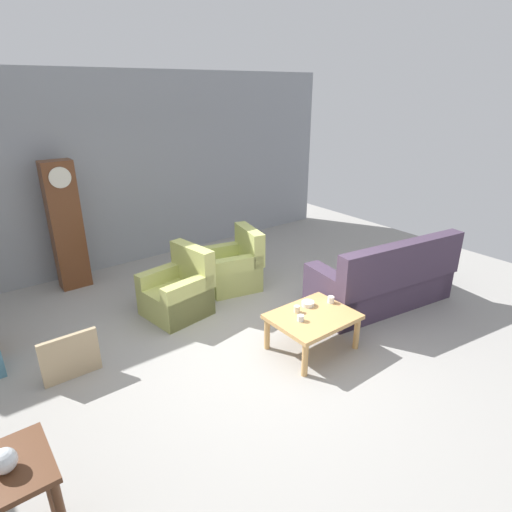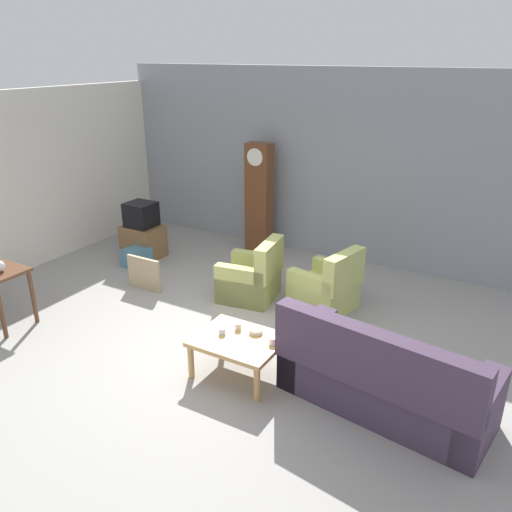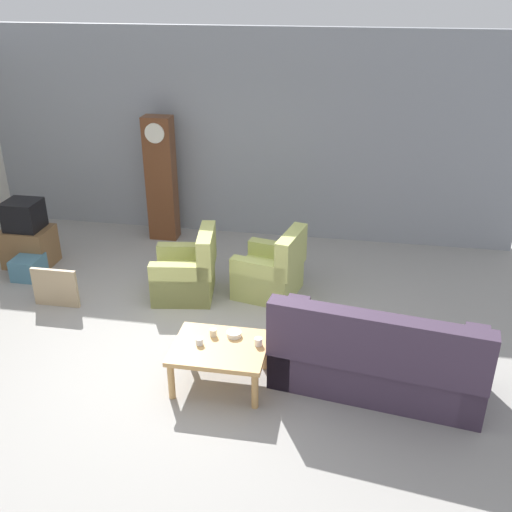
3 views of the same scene
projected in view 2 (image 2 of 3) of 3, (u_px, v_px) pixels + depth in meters
The scene contains 16 objects.
ground_plane at pixel (221, 345), 6.41m from camera, with size 10.40×10.40×0.00m, color #999691.
garage_door_wall at pixel (336, 166), 8.72m from camera, with size 8.40×0.16×3.20m, color gray.
pegboard_wall_left at pixel (12, 185), 8.15m from camera, with size 0.12×6.40×2.88m, color silver.
couch_floral at pixel (382, 380), 5.14m from camera, with size 2.21×1.18×1.04m.
armchair_olive_near at pixel (252, 279), 7.54m from camera, with size 0.89×0.87×0.92m.
armchair_olive_far at pixel (327, 289), 7.22m from camera, with size 0.94×0.91×0.92m.
coffee_table_wood at pixel (238, 343), 5.72m from camera, with size 0.96×0.76×0.46m.
grandfather_clock at pixel (259, 198), 9.13m from camera, with size 0.44×0.30×1.96m.
tv_stand_cabinet at pixel (143, 241), 9.11m from camera, with size 0.68×0.52×0.57m, color brown.
tv_crt at pixel (141, 214), 8.92m from camera, with size 0.48×0.44×0.42m, color black.
framed_picture_leaning at pixel (144, 274), 7.84m from camera, with size 0.60×0.05×0.52m, color tan.
storage_box_blue at pixel (137, 257), 8.76m from camera, with size 0.37×0.42×0.31m, color teal.
cup_white_porcelain at pixel (273, 341), 5.56m from camera, with size 0.08×0.08×0.08m, color white.
cup_blue_rimmed at pixel (222, 331), 5.77m from camera, with size 0.08×0.08×0.07m, color silver.
cup_cream_tall at pixel (238, 326), 5.86m from camera, with size 0.07×0.07×0.08m, color beige.
bowl_white_stacked at pixel (256, 331), 5.79m from camera, with size 0.15×0.15×0.05m, color white.
Camera 2 is at (3.15, -4.58, 3.41)m, focal length 36.06 mm.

